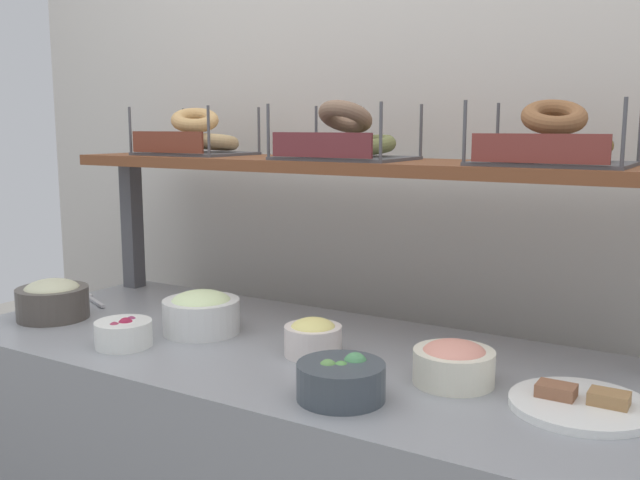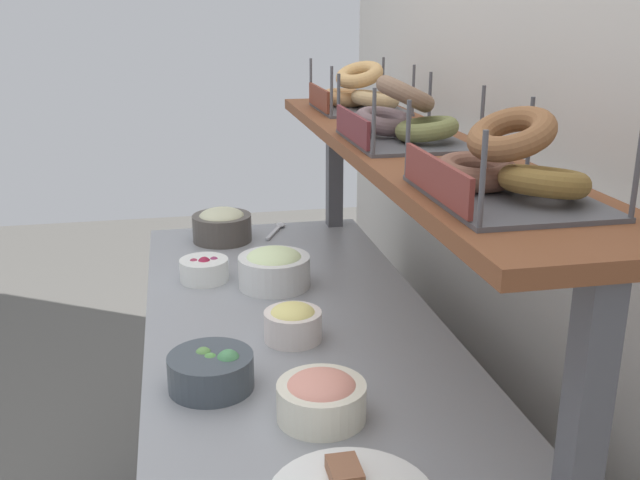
{
  "view_description": "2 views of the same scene",
  "coord_description": "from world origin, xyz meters",
  "px_view_note": "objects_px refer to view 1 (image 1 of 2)",
  "views": [
    {
      "loc": [
        0.9,
        -1.33,
        1.37
      ],
      "look_at": [
        0.03,
        0.09,
        1.1
      ],
      "focal_mm": 39.7,
      "sensor_mm": 36.0,
      "label": 1
    },
    {
      "loc": [
        1.57,
        -0.26,
        1.58
      ],
      "look_at": [
        0.04,
        0.05,
        1.07
      ],
      "focal_mm": 40.9,
      "sensor_mm": 36.0,
      "label": 2
    }
  ],
  "objects_px": {
    "bowl_tuna_salad": "(53,299)",
    "bagel_basket_cinnamon_raisin": "(551,144)",
    "bowl_veggie_mix": "(341,380)",
    "bowl_scallion_spread": "(201,312)",
    "bowl_egg_salad": "(313,337)",
    "bagel_basket_poppy": "(344,140)",
    "bowl_lox_spread": "(454,363)",
    "bagel_basket_sesame": "(194,139)",
    "bowl_beet_salad": "(124,333)",
    "serving_plate_white": "(581,404)",
    "serving_spoon_near_plate": "(90,298)"
  },
  "relations": [
    {
      "from": "serving_plate_white",
      "to": "bowl_tuna_salad",
      "type": "bearing_deg",
      "value": -175.97
    },
    {
      "from": "bowl_egg_salad",
      "to": "bowl_lox_spread",
      "type": "bearing_deg",
      "value": -0.58
    },
    {
      "from": "bowl_beet_salad",
      "to": "bowl_veggie_mix",
      "type": "relative_size",
      "value": 0.78
    },
    {
      "from": "bowl_veggie_mix",
      "to": "serving_spoon_near_plate",
      "type": "distance_m",
      "value": 1.06
    },
    {
      "from": "serving_plate_white",
      "to": "bagel_basket_poppy",
      "type": "bearing_deg",
      "value": 157.47
    },
    {
      "from": "bowl_tuna_salad",
      "to": "bagel_basket_sesame",
      "type": "relative_size",
      "value": 0.61
    },
    {
      "from": "bowl_veggie_mix",
      "to": "bagel_basket_poppy",
      "type": "height_order",
      "value": "bagel_basket_poppy"
    },
    {
      "from": "bowl_veggie_mix",
      "to": "bowl_scallion_spread",
      "type": "height_order",
      "value": "bowl_scallion_spread"
    },
    {
      "from": "bagel_basket_sesame",
      "to": "bowl_egg_salad",
      "type": "bearing_deg",
      "value": -26.4
    },
    {
      "from": "bowl_veggie_mix",
      "to": "serving_plate_white",
      "type": "bearing_deg",
      "value": 24.82
    },
    {
      "from": "bowl_tuna_salad",
      "to": "bagel_basket_cinnamon_raisin",
      "type": "xyz_separation_m",
      "value": [
        1.21,
        0.37,
        0.42
      ]
    },
    {
      "from": "bowl_lox_spread",
      "to": "bowl_beet_salad",
      "type": "xyz_separation_m",
      "value": [
        -0.75,
        -0.17,
        -0.01
      ]
    },
    {
      "from": "serving_plate_white",
      "to": "bagel_basket_sesame",
      "type": "relative_size",
      "value": 0.85
    },
    {
      "from": "bowl_lox_spread",
      "to": "bagel_basket_poppy",
      "type": "bearing_deg",
      "value": 146.68
    },
    {
      "from": "bowl_veggie_mix",
      "to": "bowl_scallion_spread",
      "type": "bearing_deg",
      "value": 159.06
    },
    {
      "from": "bowl_egg_salad",
      "to": "bowl_veggie_mix",
      "type": "height_order",
      "value": "bowl_egg_salad"
    },
    {
      "from": "bowl_beet_salad",
      "to": "serving_spoon_near_plate",
      "type": "relative_size",
      "value": 0.78
    },
    {
      "from": "bowl_tuna_salad",
      "to": "bowl_scallion_spread",
      "type": "xyz_separation_m",
      "value": [
        0.43,
        0.11,
        -0.0
      ]
    },
    {
      "from": "bowl_beet_salad",
      "to": "bagel_basket_cinnamon_raisin",
      "type": "xyz_separation_m",
      "value": [
        0.86,
        0.45,
        0.45
      ]
    },
    {
      "from": "bagel_basket_cinnamon_raisin",
      "to": "serving_plate_white",
      "type": "bearing_deg",
      "value": -62.69
    },
    {
      "from": "bagel_basket_sesame",
      "to": "bowl_beet_salad",
      "type": "bearing_deg",
      "value": -68.95
    },
    {
      "from": "bowl_veggie_mix",
      "to": "bagel_basket_poppy",
      "type": "bearing_deg",
      "value": 119.2
    },
    {
      "from": "bowl_egg_salad",
      "to": "serving_plate_white",
      "type": "bearing_deg",
      "value": -0.71
    },
    {
      "from": "bowl_tuna_salad",
      "to": "serving_plate_white",
      "type": "relative_size",
      "value": 0.72
    },
    {
      "from": "bagel_basket_cinnamon_raisin",
      "to": "bowl_tuna_salad",
      "type": "bearing_deg",
      "value": -162.75
    },
    {
      "from": "bowl_egg_salad",
      "to": "serving_plate_white",
      "type": "relative_size",
      "value": 0.5
    },
    {
      "from": "bowl_veggie_mix",
      "to": "bowl_lox_spread",
      "type": "bearing_deg",
      "value": 51.12
    },
    {
      "from": "bowl_beet_salad",
      "to": "bagel_basket_sesame",
      "type": "bearing_deg",
      "value": 111.05
    },
    {
      "from": "bowl_lox_spread",
      "to": "bagel_basket_sesame",
      "type": "xyz_separation_m",
      "value": [
        -0.94,
        0.3,
        0.43
      ]
    },
    {
      "from": "bowl_scallion_spread",
      "to": "bagel_basket_sesame",
      "type": "relative_size",
      "value": 0.63
    },
    {
      "from": "serving_plate_white",
      "to": "bagel_basket_poppy",
      "type": "xyz_separation_m",
      "value": [
        -0.66,
        0.27,
        0.47
      ]
    },
    {
      "from": "bowl_egg_salad",
      "to": "bagel_basket_sesame",
      "type": "xyz_separation_m",
      "value": [
        -0.6,
        0.3,
        0.43
      ]
    },
    {
      "from": "bowl_egg_salad",
      "to": "bagel_basket_cinnamon_raisin",
      "type": "distance_m",
      "value": 0.68
    },
    {
      "from": "bowl_veggie_mix",
      "to": "serving_spoon_near_plate",
      "type": "xyz_separation_m",
      "value": [
        -1.02,
        0.28,
        -0.03
      ]
    },
    {
      "from": "bowl_beet_salad",
      "to": "bowl_scallion_spread",
      "type": "bearing_deg",
      "value": 65.78
    },
    {
      "from": "bowl_tuna_salad",
      "to": "bagel_basket_cinnamon_raisin",
      "type": "height_order",
      "value": "bagel_basket_cinnamon_raisin"
    },
    {
      "from": "bowl_egg_salad",
      "to": "bagel_basket_poppy",
      "type": "distance_m",
      "value": 0.52
    },
    {
      "from": "bowl_lox_spread",
      "to": "bowl_tuna_salad",
      "type": "distance_m",
      "value": 1.11
    },
    {
      "from": "bagel_basket_poppy",
      "to": "serving_plate_white",
      "type": "bearing_deg",
      "value": -22.53
    },
    {
      "from": "bagel_basket_cinnamon_raisin",
      "to": "bowl_veggie_mix",
      "type": "bearing_deg",
      "value": -118.97
    },
    {
      "from": "bowl_egg_salad",
      "to": "bowl_veggie_mix",
      "type": "bearing_deg",
      "value": -46.43
    },
    {
      "from": "bowl_tuna_salad",
      "to": "bagel_basket_cinnamon_raisin",
      "type": "relative_size",
      "value": 0.57
    },
    {
      "from": "bowl_tuna_salad",
      "to": "bowl_veggie_mix",
      "type": "relative_size",
      "value": 1.11
    },
    {
      "from": "bowl_tuna_salad",
      "to": "serving_plate_white",
      "type": "height_order",
      "value": "bowl_tuna_salad"
    },
    {
      "from": "bowl_scallion_spread",
      "to": "bagel_basket_cinnamon_raisin",
      "type": "relative_size",
      "value": 0.59
    },
    {
      "from": "bowl_beet_salad",
      "to": "serving_plate_white",
      "type": "height_order",
      "value": "bowl_beet_salad"
    },
    {
      "from": "bagel_basket_poppy",
      "to": "bowl_lox_spread",
      "type": "bearing_deg",
      "value": -33.32
    },
    {
      "from": "bowl_lox_spread",
      "to": "bowl_tuna_salad",
      "type": "xyz_separation_m",
      "value": [
        -1.1,
        -0.1,
        0.01
      ]
    },
    {
      "from": "bowl_beet_salad",
      "to": "bagel_basket_cinnamon_raisin",
      "type": "height_order",
      "value": "bagel_basket_cinnamon_raisin"
    },
    {
      "from": "bowl_tuna_salad",
      "to": "serving_spoon_near_plate",
      "type": "distance_m",
      "value": 0.21
    }
  ]
}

